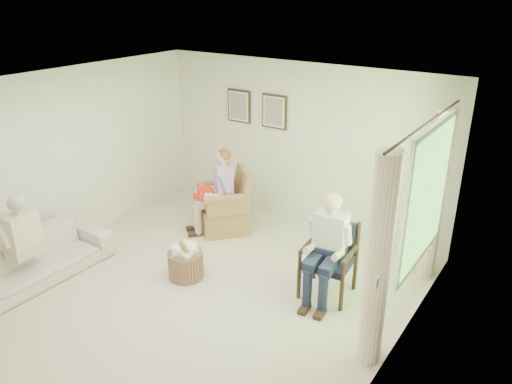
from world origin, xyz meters
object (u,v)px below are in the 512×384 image
wicker_armchair (225,210)px  red_hat (205,193)px  person_sofa (18,237)px  sofa (37,259)px  person_dark (327,241)px  wood_armchair (331,256)px  hatbox (185,259)px  person_wicker (219,187)px

wicker_armchair → red_hat: (-0.17, -0.28, 0.36)m
person_sofa → red_hat: bearing=153.2°
sofa → red_hat: size_ratio=5.37×
sofa → person_dark: size_ratio=1.46×
wood_armchair → hatbox: wood_armchair is taller
person_wicker → person_dark: size_ratio=0.98×
wood_armchair → sofa: 3.89m
person_wicker → hatbox: 1.50m
sofa → person_dark: bearing=-62.4°
wicker_armchair → hatbox: wicker_armchair is taller
person_dark → red_hat: size_ratio=3.68×
sofa → person_sofa: bearing=-180.0°
wicker_armchair → person_wicker: (-0.00, -0.13, 0.45)m
wicker_armchair → hatbox: (0.46, -1.47, -0.04)m
person_sofa → sofa: bearing=175.0°
person_dark → hatbox: (-1.75, -0.64, -0.51)m
person_dark → hatbox: bearing=-165.9°
wood_armchair → hatbox: 1.94m
wood_armchair → person_sofa: bearing=-154.0°
wicker_armchair → sofa: 2.85m
wicker_armchair → wood_armchair: wicker_armchair is taller
wicker_armchair → person_wicker: size_ratio=0.74×
wood_armchair → person_wicker: (-2.21, 0.54, 0.25)m
wood_armchair → red_hat: (-2.38, 0.40, 0.16)m
person_dark → wicker_armchair: bearing=153.4°
wicker_armchair → person_wicker: bearing=-49.5°
person_sofa → person_wicker: bearing=151.1°
wood_armchair → person_sofa: (-3.38, -2.11, 0.19)m
person_wicker → person_dark: 2.32m
hatbox → person_dark: bearing=20.1°
sofa → red_hat: red_hat is taller
wicker_armchair → person_dark: size_ratio=0.73×
wood_armchair → person_dark: person_dark is taller
person_wicker → person_sofa: size_ratio=1.06×
wicker_armchair → red_hat: wicker_armchair is taller
person_dark → person_sofa: person_dark is taller
red_hat → wicker_armchair: bearing=58.6°
person_sofa → red_hat: (1.00, 2.50, -0.03)m
wood_armchair → red_hat: size_ratio=2.56×
hatbox → sofa: bearing=-145.3°
person_dark → red_hat: 2.44m
person_wicker → red_hat: 0.24m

